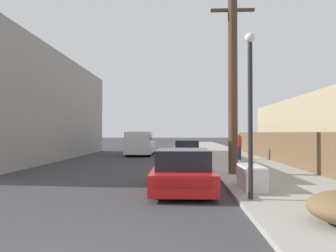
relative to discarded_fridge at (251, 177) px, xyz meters
name	(u,v)px	position (x,y,z in m)	size (l,w,h in m)	color
sidewalk_curb	(223,153)	(1.40, 17.53, -0.40)	(4.20, 63.00, 0.12)	#9E998E
discarded_fridge	(251,177)	(0.00, 0.00, 0.00)	(0.65, 1.77, 0.71)	silver
parked_sports_car_red	(183,171)	(-2.09, 0.24, 0.12)	(1.88, 4.49, 1.29)	red
car_parked_mid	(186,150)	(-1.76, 12.71, 0.14)	(1.88, 4.09, 1.29)	silver
pickup_truck	(140,144)	(-5.35, 15.56, 0.46)	(2.07, 5.63, 1.85)	silver
utility_pole	(233,81)	(0.00, 3.43, 3.47)	(1.80, 0.39, 7.48)	#4C3826
street_lamp	(250,101)	(-0.37, -1.68, 2.14)	(0.26, 0.26, 4.23)	#232326
wooden_fence	(268,146)	(3.35, 10.84, 0.51)	(0.08, 32.16, 1.70)	brown
building_left_block	(16,108)	(-13.31, 11.62, 2.99)	(7.00, 19.70, 6.91)	gray
pedestrian	(239,146)	(1.48, 10.53, 0.53)	(0.34, 0.34, 1.70)	#282D42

